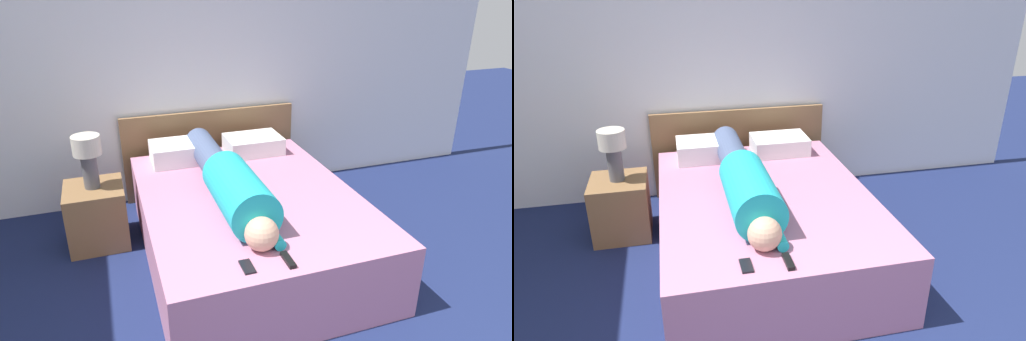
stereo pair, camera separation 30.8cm
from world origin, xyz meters
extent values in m
cube|color=white|center=(0.00, 3.94, 1.30)|extent=(6.01, 0.06, 2.60)
cube|color=#B2708E|center=(0.07, 2.71, 0.25)|extent=(1.51, 2.04, 0.50)
cube|color=olive|center=(0.07, 3.87, 0.41)|extent=(1.63, 0.04, 0.82)
cube|color=brown|center=(-1.01, 3.26, 0.24)|extent=(0.44, 0.46, 0.48)
cylinder|color=#4C4C51|center=(-1.01, 3.26, 0.62)|extent=(0.12, 0.12, 0.27)
cylinder|color=beige|center=(-1.01, 3.26, 0.82)|extent=(0.21, 0.21, 0.15)
sphere|color=tan|center=(-0.09, 2.00, 0.60)|extent=(0.20, 0.20, 0.20)
cylinder|color=#1EADB7|center=(-0.09, 2.43, 0.67)|extent=(0.32, 0.74, 0.32)
cylinder|color=#47567A|center=(-0.09, 3.24, 0.62)|extent=(0.22, 0.88, 0.22)
cylinder|color=#1EADB7|center=(0.01, 2.05, 0.54)|extent=(0.07, 0.22, 0.07)
cube|color=white|center=(-0.27, 3.52, 0.59)|extent=(0.51, 0.36, 0.16)
cube|color=white|center=(0.37, 3.52, 0.58)|extent=(0.48, 0.36, 0.15)
cube|color=black|center=(0.01, 1.83, 0.52)|extent=(0.04, 0.15, 0.02)
cube|color=black|center=(-0.23, 1.85, 0.51)|extent=(0.06, 0.13, 0.01)
camera|label=1|loc=(-0.86, -0.12, 1.98)|focal=32.00mm
camera|label=2|loc=(-0.56, -0.21, 1.98)|focal=32.00mm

